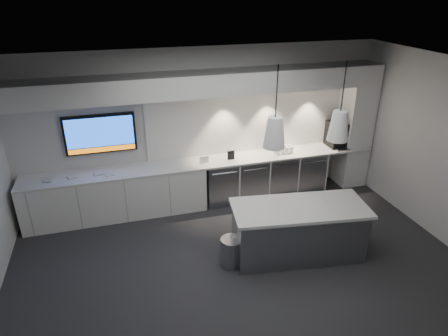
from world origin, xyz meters
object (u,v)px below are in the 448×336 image
object	(u,v)px
island	(298,231)
coffee_machine	(338,133)
bin	(231,252)
wall_tv	(100,134)

from	to	relation	value
island	coffee_machine	bearing A→B (deg)	56.37
bin	island	bearing A→B (deg)	-2.07
wall_tv	bin	distance (m)	3.17
coffee_machine	wall_tv	bearing A→B (deg)	178.05
bin	coffee_machine	size ratio (longest dim) A/B	0.69
bin	coffee_machine	distance (m)	3.69
island	coffee_machine	world-z (taller)	coffee_machine
wall_tv	coffee_machine	xyz separation A→B (m)	(4.70, -0.25, -0.38)
wall_tv	island	size ratio (longest dim) A/B	0.57
island	wall_tv	bearing A→B (deg)	148.98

